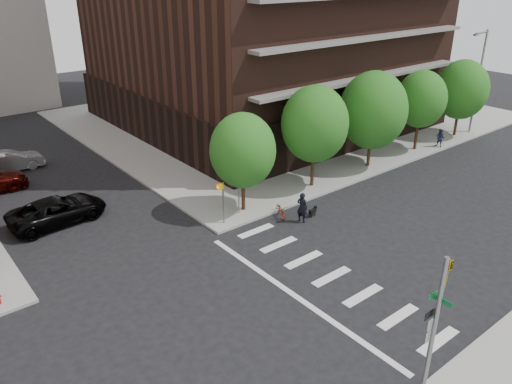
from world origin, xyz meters
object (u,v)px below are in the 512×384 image
(traffic_signal, at_px, (431,347))
(pedestrian_far, at_px, (440,138))
(parked_car_black, at_px, (58,210))
(dog_walker, at_px, (302,207))
(parked_car_silver, at_px, (10,161))
(scooter, at_px, (281,210))

(traffic_signal, xyz_separation_m, pedestrian_far, (24.48, 14.99, -1.78))
(parked_car_black, relative_size, dog_walker, 2.97)
(parked_car_silver, xyz_separation_m, scooter, (10.87, -18.25, -0.36))
(parked_car_black, height_order, parked_car_silver, parked_car_black)
(parked_car_silver, distance_m, dog_walker, 22.64)
(scooter, bearing_deg, dog_walker, -46.42)
(parked_car_black, bearing_deg, scooter, -129.28)
(parked_car_black, bearing_deg, pedestrian_far, -106.71)
(pedestrian_far, bearing_deg, parked_car_black, -106.63)
(pedestrian_far, bearing_deg, scooter, -90.65)
(parked_car_black, relative_size, scooter, 3.58)
(scooter, xyz_separation_m, dog_walker, (0.51, -1.32, 0.54))
(traffic_signal, height_order, parked_car_black, traffic_signal)
(parked_car_silver, bearing_deg, dog_walker, -149.23)
(parked_car_black, distance_m, parked_car_silver, 10.48)
(parked_car_silver, height_order, scooter, parked_car_silver)
(parked_car_silver, bearing_deg, pedestrian_far, -119.70)
(dog_walker, relative_size, pedestrian_far, 1.24)
(traffic_signal, height_order, pedestrian_far, traffic_signal)
(pedestrian_far, bearing_deg, dog_walker, -86.43)
(traffic_signal, relative_size, parked_car_black, 1.06)
(parked_car_silver, bearing_deg, scooter, -148.62)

